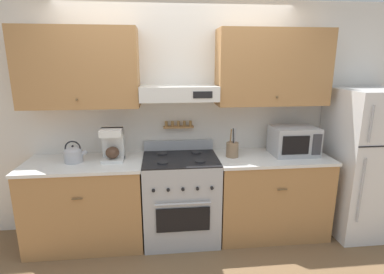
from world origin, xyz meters
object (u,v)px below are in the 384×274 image
coffee_maker (113,144)px  utensil_crock (232,149)px  refrigerator (364,162)px  microwave (294,141)px  tea_kettle (74,154)px  stove_range (181,198)px

coffee_maker → utensil_crock: (1.26, -0.03, -0.08)m
refrigerator → coffee_maker: 2.77m
refrigerator → coffee_maker: size_ratio=4.81×
utensil_crock → microwave: bearing=1.5°
tea_kettle → utensil_crock: size_ratio=0.75×
tea_kettle → refrigerator: bearing=-1.2°
coffee_maker → stove_range: bearing=-3.8°
utensil_crock → refrigerator: bearing=-2.5°
tea_kettle → utensil_crock: (1.65, 0.00, -0.00)m
stove_range → coffee_maker: 0.93m
microwave → coffee_maker: bearing=179.7°
tea_kettle → utensil_crock: utensil_crock is taller
stove_range → coffee_maker: (-0.70, 0.05, 0.61)m
tea_kettle → microwave: 2.34m
stove_range → refrigerator: bearing=-1.3°
refrigerator → microwave: 0.85m
stove_range → tea_kettle: 1.21m
stove_range → utensil_crock: 0.77m
microwave → utensil_crock: 0.69m
coffee_maker → microwave: bearing=-0.3°
tea_kettle → coffee_maker: 0.40m
stove_range → microwave: 1.39m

